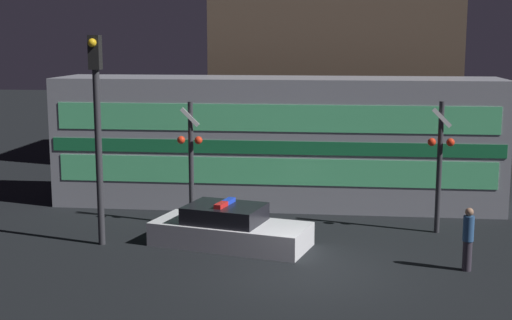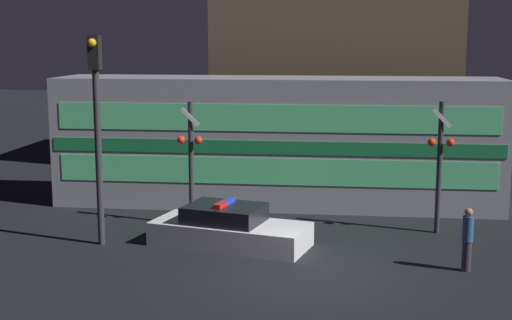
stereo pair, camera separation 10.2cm
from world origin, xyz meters
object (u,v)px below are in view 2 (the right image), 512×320
object	(u,v)px
police_car	(229,229)
pedestrian	(467,239)
crossing_signal_near	(440,161)
traffic_light_corner	(97,120)
train	(277,141)

from	to	relation	value
police_car	pedestrian	bearing A→B (deg)	0.55
crossing_signal_near	traffic_light_corner	size ratio (longest dim) A/B	0.68
train	traffic_light_corner	bearing A→B (deg)	-128.18
police_car	crossing_signal_near	world-z (taller)	crossing_signal_near
pedestrian	traffic_light_corner	distance (m)	10.03
police_car	traffic_light_corner	world-z (taller)	traffic_light_corner
train	police_car	distance (m)	5.55
pedestrian	traffic_light_corner	size ratio (longest dim) A/B	0.28
train	police_car	world-z (taller)	train
traffic_light_corner	crossing_signal_near	bearing A→B (deg)	13.66
police_car	train	bearing A→B (deg)	95.24
police_car	crossing_signal_near	xyz separation A→B (m)	(5.84, 1.96, 1.67)
crossing_signal_near	pedestrian	bearing A→B (deg)	-85.77
police_car	crossing_signal_near	size ratio (longest dim) A/B	1.18
train	police_car	xyz separation A→B (m)	(-0.84, -5.22, -1.70)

